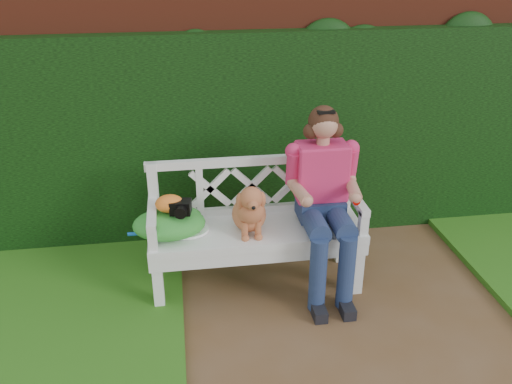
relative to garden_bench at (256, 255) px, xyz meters
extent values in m
plane|color=brown|center=(0.56, -0.93, -0.24)|extent=(60.00, 60.00, 0.00)
cube|color=maroon|center=(0.56, 0.97, 0.86)|extent=(10.00, 0.30, 2.20)
cube|color=#174E12|center=(0.56, 0.75, 0.61)|extent=(10.00, 0.18, 1.70)
cube|color=black|center=(-0.52, -0.04, 0.45)|extent=(0.15, 0.13, 0.09)
ellipsoid|color=orange|center=(-0.59, -0.01, 0.47)|extent=(0.23, 0.20, 0.12)
camera|label=1|loc=(-0.49, -3.30, 2.12)|focal=38.00mm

